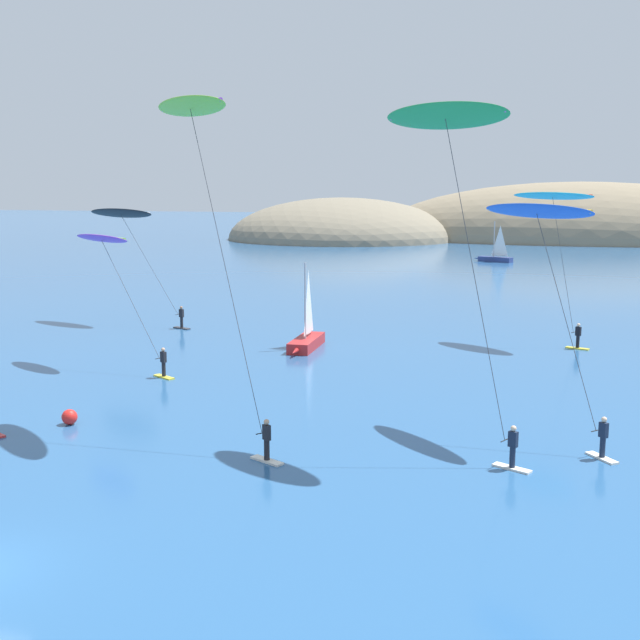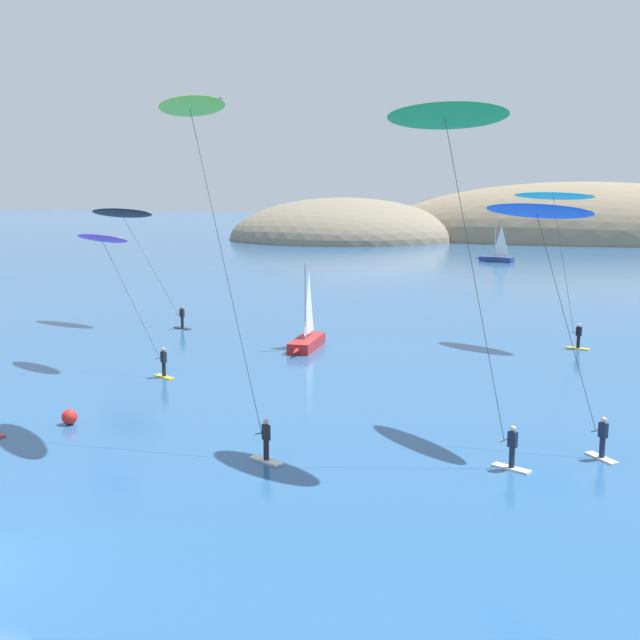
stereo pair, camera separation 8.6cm
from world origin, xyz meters
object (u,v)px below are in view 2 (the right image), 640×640
at_px(sailboat_near, 306,340).
at_px(kitesurfer_green, 449,139).
at_px(marker_buoy, 69,417).
at_px(sailboat_far, 495,257).
at_px(kitesurfer_cyan, 555,205).
at_px(kitesurfer_lime, 195,129).
at_px(kitesurfer_blue, 542,229).
at_px(kitesurfer_purple, 108,250).
at_px(kitesurfer_black, 125,220).

height_order(sailboat_near, kitesurfer_green, kitesurfer_green).
bearing_deg(marker_buoy, sailboat_far, 80.20).
bearing_deg(kitesurfer_cyan, kitesurfer_lime, -122.75).
xyz_separation_m(kitesurfer_blue, kitesurfer_purple, (-24.43, 7.76, -1.95)).
bearing_deg(marker_buoy, kitesurfer_purple, 110.46).
height_order(kitesurfer_blue, kitesurfer_green, kitesurfer_green).
distance_m(sailboat_far, kitesurfer_green, 85.53).
relative_size(kitesurfer_blue, kitesurfer_purple, 1.22).
relative_size(sailboat_far, kitesurfer_green, 0.42).
relative_size(sailboat_near, kitesurfer_blue, 0.59).
relative_size(kitesurfer_blue, marker_buoy, 14.21).
distance_m(kitesurfer_black, kitesurfer_green, 37.25).
relative_size(kitesurfer_black, marker_buoy, 13.81).
distance_m(sailboat_near, kitesurfer_green, 24.32).
bearing_deg(sailboat_near, kitesurfer_black, 157.76).
bearing_deg(kitesurfer_purple, marker_buoy, -69.54).
bearing_deg(sailboat_far, kitesurfer_cyan, -83.99).
bearing_deg(sailboat_far, kitesurfer_green, -88.77).
bearing_deg(kitesurfer_green, marker_buoy, -177.80).
relative_size(kitesurfer_black, kitesurfer_cyan, 0.94).
xyz_separation_m(sailboat_far, kitesurfer_blue, (5.38, -81.56, 8.18)).
xyz_separation_m(kitesurfer_black, kitesurfer_blue, (30.82, -21.86, 0.82)).
relative_size(sailboat_far, kitesurfer_black, 0.60).
bearing_deg(kitesurfer_lime, kitesurfer_green, -2.73).
xyz_separation_m(sailboat_near, kitesurfer_blue, (14.47, -15.17, 8.18)).
xyz_separation_m(kitesurfer_purple, marker_buoy, (4.31, -11.54, -6.51)).
height_order(sailboat_far, kitesurfer_lime, kitesurfer_lime).
relative_size(kitesurfer_blue, kitesurfer_lime, 0.70).
height_order(kitesurfer_lime, kitesurfer_green, kitesurfer_lime).
relative_size(sailboat_near, kitesurfer_lime, 0.41).
bearing_deg(sailboat_near, kitesurfer_lime, -89.11).
bearing_deg(kitesurfer_lime, kitesurfer_cyan, 57.25).
xyz_separation_m(kitesurfer_cyan, marker_buoy, (-21.11, -24.75, -9.01)).
relative_size(kitesurfer_purple, kitesurfer_lime, 0.57).
bearing_deg(kitesurfer_green, kitesurfer_black, 137.48).
distance_m(sailboat_near, kitesurfer_purple, 13.89).
height_order(kitesurfer_purple, marker_buoy, kitesurfer_purple).
relative_size(sailboat_far, marker_buoy, 8.29).
bearing_deg(marker_buoy, kitesurfer_cyan, 49.53).
distance_m(kitesurfer_blue, marker_buoy, 22.16).
bearing_deg(marker_buoy, sailboat_near, 73.38).
height_order(sailboat_near, kitesurfer_purple, kitesurfer_purple).
distance_m(kitesurfer_blue, kitesurfer_lime, 15.01).
height_order(kitesurfer_blue, marker_buoy, kitesurfer_blue).
distance_m(sailboat_near, kitesurfer_black, 19.14).
bearing_deg(kitesurfer_purple, kitesurfer_black, 114.40).
bearing_deg(sailboat_near, kitesurfer_green, -59.22).
bearing_deg(sailboat_near, kitesurfer_blue, -46.37).
height_order(kitesurfer_lime, marker_buoy, kitesurfer_lime).
bearing_deg(kitesurfer_blue, marker_buoy, -169.36).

